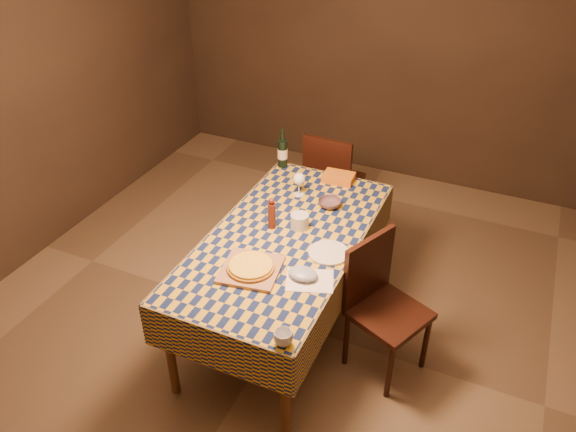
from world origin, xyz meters
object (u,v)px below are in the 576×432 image
Objects in this scene: pizza at (251,266)px; chair_right at (380,299)px; dining_table at (285,246)px; wine_bottle at (283,153)px; bowl at (330,203)px; cutting_board at (251,269)px; chair_far at (331,177)px; white_plate at (329,253)px.

chair_right is (0.71, 0.35, -0.28)m from pizza.
wine_bottle is (-0.41, 0.86, 0.19)m from dining_table.
pizza is 2.12× the size of bowl.
wine_bottle is (-0.37, 1.26, 0.08)m from pizza.
chair_right reaches higher than pizza.
bowl is (0.18, 0.86, -0.01)m from pizza.
dining_table is 5.45× the size of cutting_board.
chair_right is at bearing 26.19° from pizza.
chair_far is (-0.27, 0.80, -0.27)m from bowl.
dining_table is at bearing -64.49° from wine_bottle.
white_plate is 0.27× the size of chair_far.
dining_table is at bearing 175.98° from chair_right.
cutting_board is 0.88m from bowl.
cutting_board reaches higher than dining_table.
bowl is 0.17× the size of chair_far.
cutting_board is (-0.04, -0.40, 0.09)m from dining_table.
dining_table is at bearing -106.48° from bowl.
bowl reaches higher than white_plate.
cutting_board is 0.02m from pizza.
cutting_board is 0.36× the size of chair_right.
dining_table is 11.57× the size of bowl.
chair_right reaches higher than cutting_board.
chair_right reaches higher than bowl.
white_plate is 1.41m from chair_far.
white_plate is at bearing -69.92° from bowl.
chair_right is at bearing 0.98° from white_plate.
dining_table is 0.49m from bowl.
pizza is at bearing -153.81° from chair_right.
chair_far is (-0.10, 1.66, -0.28)m from pizza.
chair_far reaches higher than pizza.
pizza is 0.88m from bowl.
chair_right is at bearing 26.19° from cutting_board.
dining_table is 0.41m from cutting_board.
bowl is at bearing 78.39° from cutting_board.
chair_far is (0.27, 0.40, -0.36)m from wine_bottle.
wine_bottle reaches higher than pizza.
dining_table is 0.70m from chair_right.
cutting_board is at bearing -153.81° from chair_right.
chair_far and chair_right have the same top height.
pizza and bowl have the same top height.
chair_far is 1.00× the size of chair_right.
chair_right is (0.35, 0.01, -0.25)m from white_plate.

